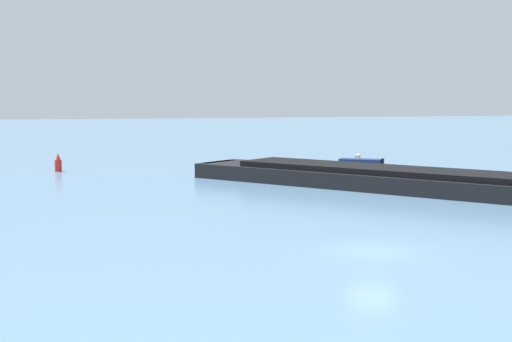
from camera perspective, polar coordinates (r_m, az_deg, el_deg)
The scene contains 4 objects.
ground_plane at distance 38.59m, azimuth 8.87°, elevation -6.10°, with size 400.00×400.00×0.00m, color slate.
small_motorboat at distance 86.96m, azimuth 7.98°, elevation 0.80°, with size 4.96×4.03×0.93m.
cargo_barge at distance 61.58m, azimuth 13.42°, elevation -0.77°, with size 33.07×37.40×5.95m.
channel_buoy_red at distance 79.09m, azimuth -14.85°, elevation 0.55°, with size 0.70×0.70×1.90m.
Camera 1 is at (-14.39, -34.89, 8.04)m, focal length 52.47 mm.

